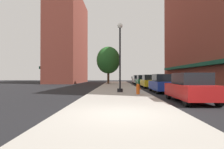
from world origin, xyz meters
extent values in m
plane|color=black|center=(4.00, 18.00, 0.00)|extent=(90.00, 90.00, 0.00)
cube|color=#A8A399|center=(0.00, 19.00, 0.06)|extent=(4.80, 50.00, 0.12)
cube|color=brown|center=(15.00, 22.00, 10.95)|extent=(6.00, 40.00, 21.90)
cube|color=#144C38|center=(11.65, 22.00, 3.10)|extent=(0.90, 34.00, 0.50)
cube|color=brown|center=(-11.00, 37.00, 9.73)|extent=(6.00, 18.00, 19.45)
cube|color=#144C38|center=(-14.35, 37.00, 3.10)|extent=(0.90, 15.30, 0.50)
cylinder|color=black|center=(0.15, 9.53, 0.27)|extent=(0.48, 0.48, 0.30)
cylinder|color=black|center=(0.15, 9.53, 3.02)|extent=(0.14, 0.14, 5.20)
sphere|color=silver|center=(0.15, 9.53, 5.80)|extent=(0.44, 0.44, 0.44)
cylinder|color=#E05614|center=(1.47, 7.61, 0.43)|extent=(0.26, 0.26, 0.62)
sphere|color=#E05614|center=(1.47, 7.61, 0.79)|extent=(0.24, 0.24, 0.24)
cylinder|color=#E05614|center=(1.61, 7.61, 0.52)|extent=(0.12, 0.10, 0.10)
cylinder|color=slate|center=(2.05, 20.25, 0.65)|extent=(0.06, 0.06, 1.05)
cube|color=#33383D|center=(2.05, 20.25, 1.30)|extent=(0.14, 0.09, 0.26)
cylinder|color=#422D1E|center=(-1.59, 27.92, 1.46)|extent=(0.40, 0.40, 2.67)
ellipsoid|color=#235B23|center=(-1.59, 27.92, 4.38)|extent=(4.23, 4.23, 4.86)
cylinder|color=black|center=(3.22, 5.60, 0.32)|extent=(0.22, 0.64, 0.64)
cylinder|color=black|center=(4.78, 5.60, 0.32)|extent=(0.22, 0.64, 0.64)
cylinder|color=black|center=(3.22, 2.40, 0.32)|extent=(0.22, 0.64, 0.64)
cylinder|color=black|center=(4.78, 2.40, 0.32)|extent=(0.22, 0.64, 0.64)
cube|color=red|center=(4.00, 4.00, 0.64)|extent=(1.80, 4.30, 0.76)
cube|color=black|center=(4.00, 3.85, 1.34)|extent=(1.56, 2.20, 0.64)
cylinder|color=black|center=(3.22, 12.13, 0.32)|extent=(0.22, 0.64, 0.64)
cylinder|color=black|center=(4.78, 12.13, 0.32)|extent=(0.22, 0.64, 0.64)
cylinder|color=black|center=(3.22, 8.93, 0.32)|extent=(0.22, 0.64, 0.64)
cylinder|color=black|center=(4.78, 8.93, 0.32)|extent=(0.22, 0.64, 0.64)
cube|color=#1E389E|center=(4.00, 10.53, 0.64)|extent=(1.80, 4.30, 0.76)
cube|color=black|center=(4.00, 10.38, 1.34)|extent=(1.56, 2.20, 0.64)
cylinder|color=black|center=(3.22, 19.00, 0.32)|extent=(0.22, 0.64, 0.64)
cylinder|color=black|center=(4.78, 19.00, 0.32)|extent=(0.22, 0.64, 0.64)
cylinder|color=black|center=(3.22, 15.80, 0.32)|extent=(0.22, 0.64, 0.64)
cylinder|color=black|center=(4.78, 15.80, 0.32)|extent=(0.22, 0.64, 0.64)
cube|color=gold|center=(4.00, 17.40, 0.64)|extent=(1.80, 4.30, 0.76)
cube|color=black|center=(4.00, 17.25, 1.34)|extent=(1.56, 2.20, 0.64)
cylinder|color=black|center=(3.22, 25.41, 0.32)|extent=(0.22, 0.64, 0.64)
cylinder|color=black|center=(4.78, 25.41, 0.32)|extent=(0.22, 0.64, 0.64)
cylinder|color=black|center=(3.22, 22.21, 0.32)|extent=(0.22, 0.64, 0.64)
cylinder|color=black|center=(4.78, 22.21, 0.32)|extent=(0.22, 0.64, 0.64)
cube|color=#196638|center=(4.00, 23.81, 0.64)|extent=(1.80, 4.30, 0.76)
cube|color=black|center=(4.00, 23.66, 1.34)|extent=(1.56, 2.20, 0.64)
cylinder|color=black|center=(3.22, 31.90, 0.32)|extent=(0.22, 0.64, 0.64)
cylinder|color=black|center=(4.78, 31.90, 0.32)|extent=(0.22, 0.64, 0.64)
cylinder|color=black|center=(3.22, 28.70, 0.32)|extent=(0.22, 0.64, 0.64)
cylinder|color=black|center=(4.78, 28.70, 0.32)|extent=(0.22, 0.64, 0.64)
cube|color=#B2B2BA|center=(4.00, 30.30, 0.64)|extent=(1.80, 4.30, 0.76)
cube|color=black|center=(4.00, 30.15, 1.34)|extent=(1.56, 2.20, 0.64)
camera|label=1|loc=(-0.18, -7.08, 1.48)|focal=31.18mm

